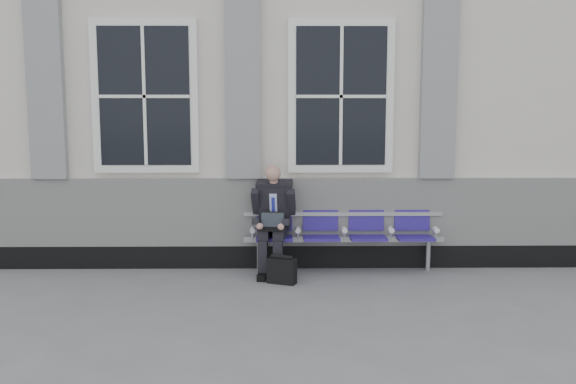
{
  "coord_description": "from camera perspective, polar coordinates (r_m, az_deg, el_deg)",
  "views": [
    {
      "loc": [
        -0.43,
        -6.83,
        2.16
      ],
      "look_at": [
        -0.33,
        0.9,
        1.09
      ],
      "focal_mm": 40.0,
      "sensor_mm": 36.0,
      "label": 1
    }
  ],
  "objects": [
    {
      "name": "briefcase",
      "position": [
        7.8,
        -0.55,
        -6.98
      ],
      "size": [
        0.37,
        0.26,
        0.35
      ],
      "color": "black",
      "rests_on": "ground"
    },
    {
      "name": "businessman",
      "position": [
        8.14,
        -1.31,
        -2.07
      ],
      "size": [
        0.58,
        0.77,
        1.39
      ],
      "color": "black",
      "rests_on": "ground"
    },
    {
      "name": "station_building",
      "position": [
        10.31,
        1.59,
        8.21
      ],
      "size": [
        14.4,
        4.4,
        4.49
      ],
      "color": "beige",
      "rests_on": "ground"
    },
    {
      "name": "ground",
      "position": [
        7.17,
        2.79,
        -9.66
      ],
      "size": [
        70.0,
        70.0,
        0.0
      ],
      "primitive_type": "plane",
      "color": "slate",
      "rests_on": "ground"
    },
    {
      "name": "bench",
      "position": [
        8.35,
        4.99,
        -3.27
      ],
      "size": [
        2.6,
        0.47,
        0.91
      ],
      "color": "#9EA0A3",
      "rests_on": "ground"
    }
  ]
}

